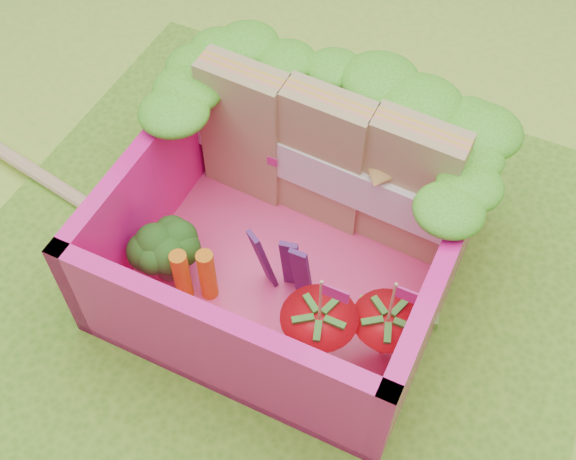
# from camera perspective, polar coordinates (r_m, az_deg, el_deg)

# --- Properties ---
(ground) EXTENTS (14.00, 14.00, 0.00)m
(ground) POSITION_cam_1_polar(r_m,az_deg,el_deg) (3.10, -1.02, -4.15)
(ground) COLOR #93D23B
(ground) RESTS_ON ground
(placemat) EXTENTS (2.60, 2.60, 0.03)m
(placemat) POSITION_cam_1_polar(r_m,az_deg,el_deg) (3.09, -1.03, -4.00)
(placemat) COLOR #599A22
(placemat) RESTS_ON ground
(bento_floor) EXTENTS (1.30, 1.30, 0.05)m
(bento_floor) POSITION_cam_1_polar(r_m,az_deg,el_deg) (3.09, 0.32, -2.61)
(bento_floor) COLOR #F33E81
(bento_floor) RESTS_ON placemat
(bento_box) EXTENTS (1.30, 1.30, 0.55)m
(bento_box) POSITION_cam_1_polar(r_m,az_deg,el_deg) (2.88, 0.34, 0.17)
(bento_box) COLOR #FF1590
(bento_box) RESTS_ON placemat
(lettuce_ruffle) EXTENTS (1.43, 0.77, 0.11)m
(lettuce_ruffle) POSITION_cam_1_polar(r_m,az_deg,el_deg) (2.91, 4.20, 10.48)
(lettuce_ruffle) COLOR #39981B
(lettuce_ruffle) RESTS_ON bento_box
(sandwich_stack) EXTENTS (1.20, 0.24, 0.66)m
(sandwich_stack) POSITION_cam_1_polar(r_m,az_deg,el_deg) (2.99, 3.00, 5.61)
(sandwich_stack) COLOR tan
(sandwich_stack) RESTS_ON bento_floor
(broccoli) EXTENTS (0.34, 0.34, 0.24)m
(broccoli) POSITION_cam_1_polar(r_m,az_deg,el_deg) (2.94, -9.64, -1.29)
(broccoli) COLOR #619D4C
(broccoli) RESTS_ON bento_floor
(carrot_sticks) EXTENTS (0.16, 0.12, 0.28)m
(carrot_sticks) POSITION_cam_1_polar(r_m,az_deg,el_deg) (2.88, -7.40, -3.57)
(carrot_sticks) COLOR orange
(carrot_sticks) RESTS_ON bento_floor
(purple_wedges) EXTENTS (0.23, 0.07, 0.38)m
(purple_wedges) POSITION_cam_1_polar(r_m,az_deg,el_deg) (2.82, -0.25, -2.80)
(purple_wedges) COLOR #3F1854
(purple_wedges) RESTS_ON bento_floor
(strawberry_left) EXTENTS (0.28, 0.28, 0.52)m
(strawberry_left) POSITION_cam_1_polar(r_m,az_deg,el_deg) (2.71, 2.38, -8.36)
(strawberry_left) COLOR red
(strawberry_left) RESTS_ON bento_floor
(strawberry_right) EXTENTS (0.27, 0.27, 0.51)m
(strawberry_right) POSITION_cam_1_polar(r_m,az_deg,el_deg) (2.74, 7.62, -8.34)
(strawberry_right) COLOR red
(strawberry_right) RESTS_ON bento_floor
(snap_peas) EXTENTS (0.54, 0.54, 0.05)m
(snap_peas) POSITION_cam_1_polar(r_m,az_deg,el_deg) (2.87, 4.97, -7.84)
(snap_peas) COLOR #56B238
(snap_peas) RESTS_ON bento_floor
(chopsticks) EXTENTS (2.48, 0.49, 0.05)m
(chopsticks) POSITION_cam_1_polar(r_m,az_deg,el_deg) (3.40, -15.54, 1.87)
(chopsticks) COLOR tan
(chopsticks) RESTS_ON placemat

